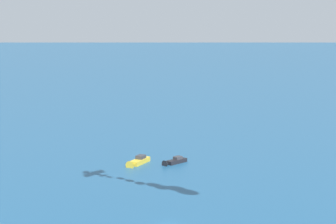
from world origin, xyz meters
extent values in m
cube|color=black|center=(50.24, 13.46, 0.52)|extent=(6.80, 4.78, 1.05)
cone|color=black|center=(46.65, 15.24, 0.52)|extent=(2.43, 2.62, 2.10)
cube|color=#38383D|center=(50.68, 13.24, 1.44)|extent=(2.80, 2.52, 0.79)
cube|color=gold|center=(46.75, 23.09, 0.63)|extent=(8.16, 3.58, 1.26)
cone|color=gold|center=(41.97, 23.74, 0.63)|extent=(2.34, 2.78, 2.52)
cube|color=#38383D|center=(47.34, 23.00, 1.74)|extent=(3.01, 2.38, 0.95)
camera|label=1|loc=(-109.26, -34.72, 40.05)|focal=65.64mm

